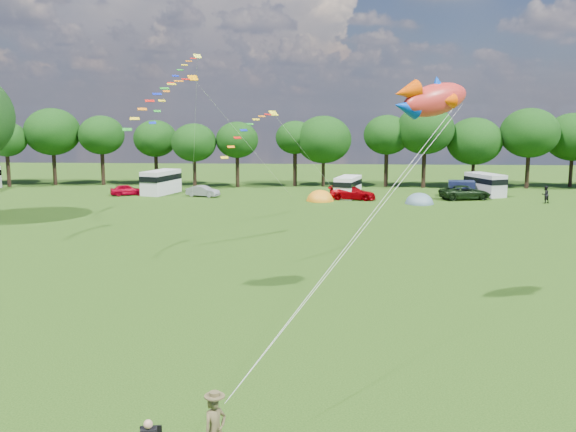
# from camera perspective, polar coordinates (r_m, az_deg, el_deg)

# --- Properties ---
(ground_plane) EXTENTS (180.00, 180.00, 0.00)m
(ground_plane) POSITION_cam_1_polar(r_m,az_deg,el_deg) (27.65, -0.99, -10.94)
(ground_plane) COLOR black
(ground_plane) RESTS_ON ground
(tree_line) EXTENTS (102.98, 10.98, 10.27)m
(tree_line) POSITION_cam_1_polar(r_m,az_deg,el_deg) (80.98, 5.74, 7.03)
(tree_line) COLOR black
(tree_line) RESTS_ON ground
(car_a) EXTENTS (4.06, 2.88, 1.26)m
(car_a) POSITION_cam_1_polar(r_m,az_deg,el_deg) (75.41, -14.13, 2.26)
(car_a) COLOR #B1001B
(car_a) RESTS_ON ground
(car_b) EXTENTS (3.74, 2.32, 1.24)m
(car_b) POSITION_cam_1_polar(r_m,az_deg,el_deg) (72.72, -7.57, 2.20)
(car_b) COLOR gray
(car_b) RESTS_ON ground
(car_c) EXTENTS (5.16, 2.81, 1.47)m
(car_c) POSITION_cam_1_polar(r_m,az_deg,el_deg) (69.96, 5.73, 2.05)
(car_c) COLOR #900006
(car_c) RESTS_ON ground
(car_d) EXTENTS (6.03, 3.72, 1.53)m
(car_d) POSITION_cam_1_polar(r_m,az_deg,el_deg) (72.41, 15.47, 2.03)
(car_d) COLOR black
(car_d) RESTS_ON ground
(campervan_b) EXTENTS (3.85, 5.98, 2.72)m
(campervan_b) POSITION_cam_1_polar(r_m,az_deg,el_deg) (75.95, -11.22, 3.05)
(campervan_b) COLOR silver
(campervan_b) RESTS_ON ground
(campervan_c) EXTENTS (3.32, 5.19, 2.36)m
(campervan_c) POSITION_cam_1_polar(r_m,az_deg,el_deg) (71.54, 5.34, 2.65)
(campervan_c) COLOR white
(campervan_c) RESTS_ON ground
(campervan_d) EXTENTS (4.07, 5.57, 2.51)m
(campervan_d) POSITION_cam_1_polar(r_m,az_deg,el_deg) (76.30, 17.12, 2.76)
(campervan_d) COLOR #B9B9BC
(campervan_d) RESTS_ON ground
(tent_orange) EXTENTS (2.98, 3.27, 2.33)m
(tent_orange) POSITION_cam_1_polar(r_m,az_deg,el_deg) (68.87, 2.87, 1.37)
(tent_orange) COLOR orange
(tent_orange) RESTS_ON ground
(tent_greyblue) EXTENTS (3.01, 3.30, 2.24)m
(tent_greyblue) POSITION_cam_1_polar(r_m,az_deg,el_deg) (68.05, 11.59, 1.09)
(tent_greyblue) COLOR slate
(tent_greyblue) RESTS_ON ground
(awning_navy) EXTENTS (3.17, 2.72, 1.78)m
(awning_navy) POSITION_cam_1_polar(r_m,az_deg,el_deg) (74.57, 15.15, 2.34)
(awning_navy) COLOR black
(awning_navy) RESTS_ON ground
(kite_flyer) EXTENTS (0.83, 0.83, 1.95)m
(kite_flyer) POSITION_cam_1_polar(r_m,az_deg,el_deg) (18.55, -6.49, -18.40)
(kite_flyer) COLOR brown
(kite_flyer) RESTS_ON ground
(fish_kite) EXTENTS (4.17, 2.92, 2.23)m
(fish_kite) POSITION_cam_1_polar(r_m,az_deg,el_deg) (30.46, 12.48, 10.08)
(fish_kite) COLOR red
(fish_kite) RESTS_ON ground
(streamer_kite_a) EXTENTS (3.37, 5.54, 5.77)m
(streamer_kite_a) POSITION_cam_1_polar(r_m,az_deg,el_deg) (54.33, -9.66, 12.09)
(streamer_kite_a) COLOR #F5FF36
(streamer_kite_a) RESTS_ON ground
(streamer_kite_b) EXTENTS (4.39, 4.66, 3.84)m
(streamer_kite_b) POSITION_cam_1_polar(r_m,az_deg,el_deg) (45.77, -10.76, 10.71)
(streamer_kite_b) COLOR #FF9C00
(streamer_kite_b) RESTS_ON ground
(streamer_kite_c) EXTENTS (3.09, 4.85, 2.77)m
(streamer_kite_c) POSITION_cam_1_polar(r_m,az_deg,el_deg) (39.89, -3.01, 8.03)
(streamer_kite_c) COLOR yellow
(streamer_kite_c) RESTS_ON ground
(walker_a) EXTENTS (1.04, 0.89, 1.83)m
(walker_a) POSITION_cam_1_polar(r_m,az_deg,el_deg) (72.12, 21.89, 1.78)
(walker_a) COLOR black
(walker_a) RESTS_ON ground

